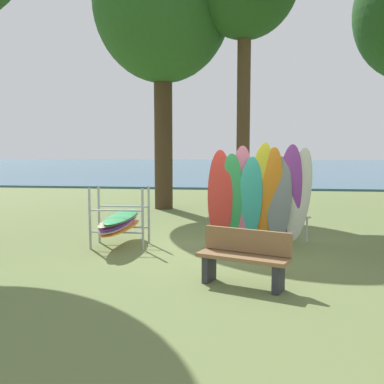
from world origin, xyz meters
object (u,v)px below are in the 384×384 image
leaning_board_pile (260,198)px  park_bench (244,256)px  board_storage_rack (120,221)px  tree_far_left_back (163,3)px

leaning_board_pile → park_bench: bearing=-96.8°
leaning_board_pile → park_bench: leaning_board_pile is taller
park_bench → board_storage_rack: bearing=137.1°
leaning_board_pile → park_bench: 2.89m
leaning_board_pile → board_storage_rack: leaning_board_pile is taller
leaning_board_pile → tree_far_left_back: bearing=119.8°
tree_far_left_back → leaning_board_pile: 8.12m
park_bench → leaning_board_pile: bearing=83.2°
tree_far_left_back → board_storage_rack: tree_far_left_back is taller
board_storage_rack → tree_far_left_back: bearing=90.4°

